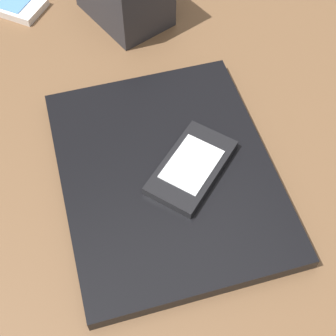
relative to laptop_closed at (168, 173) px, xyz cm
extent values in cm
cube|color=brown|center=(-9.26, -0.17, -2.42)|extent=(120.00, 80.00, 3.00)
cube|color=black|center=(0.00, 0.00, 0.00)|extent=(35.94, 31.33, 1.84)
cube|color=black|center=(1.48, 2.33, 1.49)|extent=(11.24, 13.16, 1.14)
cube|color=white|center=(1.48, 2.33, 2.13)|extent=(7.85, 8.67, 0.14)
cube|color=silver|center=(-40.52, -6.33, -0.33)|extent=(13.00, 11.72, 1.18)
camera|label=1|loc=(27.65, -15.51, 48.61)|focal=51.87mm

